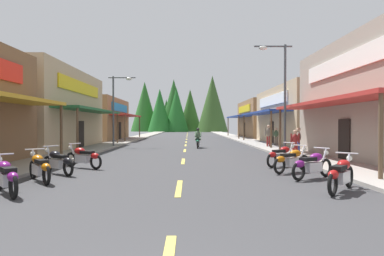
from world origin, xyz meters
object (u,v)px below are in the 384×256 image
Objects in this scene: motorcycle_parked_right_1 at (312,164)px; motorcycle_parked_right_3 at (282,155)px; motorcycle_parked_right_2 at (292,160)px; motorcycle_parked_left_2 at (58,161)px; pedestrian_browsing at (299,140)px; pedestrian_waiting at (276,136)px; motorcycle_parked_left_3 at (83,157)px; motorcycle_parked_left_1 at (40,167)px; rider_cruising_lead at (198,140)px; streetlamp_right at (279,84)px; motorcycle_parked_left_0 at (6,176)px; pedestrian_strolling at (295,142)px; motorcycle_parked_right_0 at (341,174)px; streetlamp_left at (118,100)px; pedestrian_by_shop at (269,134)px.

motorcycle_parked_right_1 is 1.06× the size of motorcycle_parked_right_3.
motorcycle_parked_right_2 is at bearing 65.73° from motorcycle_parked_right_1.
motorcycle_parked_right_3 is at bearing -126.06° from motorcycle_parked_left_2.
pedestrian_waiting is (0.81, 7.72, -0.05)m from pedestrian_browsing.
pedestrian_waiting is at bearing -101.41° from motorcycle_parked_left_3.
motorcycle_parked_right_2 is 6.87m from pedestrian_browsing.
rider_cruising_lead is at bearing -60.25° from motorcycle_parked_left_1.
motorcycle_parked_left_2 is at bearing -146.29° from streetlamp_right.
motorcycle_parked_left_0 is 0.88× the size of motorcycle_parked_left_3.
streetlamp_right is 3.41× the size of motorcycle_parked_left_3.
motorcycle_parked_right_3 is (-0.09, 3.18, 0.00)m from motorcycle_parked_right_1.
streetlamp_right is at bearing -141.08° from rider_cruising_lead.
motorcycle_parked_right_0 is at bearing 153.82° from pedestrian_strolling.
motorcycle_parked_left_0 is 0.98× the size of motorcycle_parked_left_1.
streetlamp_right is 3.79× the size of motorcycle_parked_left_2.
pedestrian_waiting reaches higher than motorcycle_parked_left_3.
pedestrian_strolling is (11.63, -8.49, -2.90)m from streetlamp_left.
motorcycle_parked_left_3 is (0.35, 3.17, 0.00)m from motorcycle_parked_left_1.
motorcycle_parked_left_1 is at bearing 164.03° from motorcycle_parked_right_3.
motorcycle_parked_right_3 is 1.12× the size of pedestrian_strolling.
motorcycle_parked_right_1 is at bearing -127.07° from motorcycle_parked_right_3.
pedestrian_waiting is (12.01, 14.51, 0.41)m from motorcycle_parked_left_2.
streetlamp_right is 12.62m from motorcycle_parked_left_2.
rider_cruising_lead is 5.52m from pedestrian_by_shop.
motorcycle_parked_left_3 is 17.34m from pedestrian_waiting.
rider_cruising_lead is 1.30× the size of pedestrian_browsing.
motorcycle_parked_right_1 and motorcycle_parked_right_2 have the same top height.
motorcycle_parked_right_2 is at bearing -55.02° from streetlamp_left.
motorcycle_parked_right_2 is at bearing -133.38° from motorcycle_parked_right_3.
motorcycle_parked_left_3 is at bearing -45.94° from motorcycle_parked_left_0.
motorcycle_parked_right_2 is at bearing -157.84° from motorcycle_parked_left_3.
motorcycle_parked_left_3 is (0.40, 1.63, 0.00)m from motorcycle_parked_left_2.
motorcycle_parked_right_2 is at bearing -137.22° from motorcycle_parked_left_2.
rider_cruising_lead is at bearing 124.99° from streetlamp_right.
motorcycle_parked_left_1 is at bearing -86.30° from streetlamp_left.
rider_cruising_lead is at bearing 68.34° from motorcycle_parked_right_2.
pedestrian_browsing is (2.48, 6.40, 0.47)m from motorcycle_parked_right_2.
pedestrian_strolling is (10.65, 5.77, 0.40)m from motorcycle_parked_left_2.
streetlamp_left reaches higher than pedestrian_strolling.
pedestrian_by_shop is (5.51, -0.09, 0.40)m from rider_cruising_lead.
motorcycle_parked_right_3 is 12.74m from pedestrian_waiting.
motorcycle_parked_right_3 is 0.81× the size of rider_cruising_lead.
motorcycle_parked_right_2 is 1.04× the size of motorcycle_parked_right_3.
streetlamp_right is at bearing 48.23° from motorcycle_parked_right_1.
motorcycle_parked_left_2 is (0.97, -14.26, -3.30)m from streetlamp_left.
pedestrian_by_shop is at bearing -76.78° from motorcycle_parked_left_1.
motorcycle_parked_right_3 is 9.57m from motorcycle_parked_left_1.
rider_cruising_lead is at bearing 68.21° from motorcycle_parked_right_3.
motorcycle_parked_left_3 is at bearing -139.99° from pedestrian_browsing.
pedestrian_strolling is (-1.36, -8.75, -0.02)m from pedestrian_waiting.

